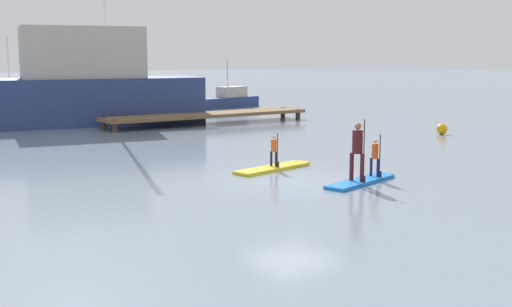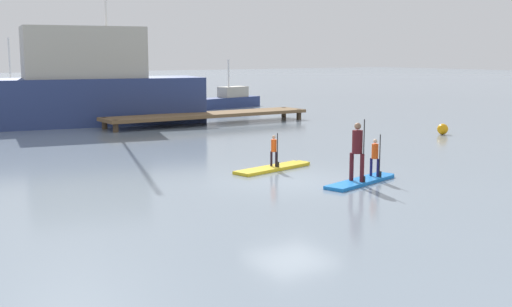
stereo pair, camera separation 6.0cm
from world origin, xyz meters
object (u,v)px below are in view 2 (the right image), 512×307
object	(u,v)px
paddler_adult	(357,148)
fishing_boat_white_large	(71,88)
mooring_buoy_mid	(443,129)
paddleboard_near	(274,168)
motor_boat_small_navy	(229,100)
paddleboard_far	(362,181)
paddler_child_solo	(274,149)
paddler_child_front	(375,155)

from	to	relation	value
paddler_adult	fishing_boat_white_large	xyz separation A→B (m)	(-1.82, 20.59, 0.88)
paddler_adult	mooring_buoy_mid	size ratio (longest dim) A/B	3.56
paddleboard_near	motor_boat_small_navy	distance (m)	25.28
paddleboard_far	fishing_boat_white_large	distance (m)	20.71
paddler_adult	fishing_boat_white_large	bearing A→B (deg)	95.06
paddler_child_solo	paddler_child_front	distance (m)	3.49
paddleboard_near	paddler_adult	xyz separation A→B (m)	(0.59, -3.40, 1.04)
paddler_adult	motor_boat_small_navy	xyz separation A→B (m)	(11.18, 25.77, -0.54)
paddleboard_far	motor_boat_small_navy	distance (m)	27.91
paddleboard_near	mooring_buoy_mid	xyz separation A→B (m)	(12.10, 3.28, 0.21)
paddleboard_near	paddler_child_solo	size ratio (longest dim) A/B	2.85
paddler_child_front	mooring_buoy_mid	world-z (taller)	paddler_child_front
motor_boat_small_navy	paddleboard_near	bearing A→B (deg)	-117.75
paddler_adult	paddler_child_front	bearing A→B (deg)	15.27
paddleboard_far	motor_boat_small_navy	bearing A→B (deg)	67.01
mooring_buoy_mid	fishing_boat_white_large	bearing A→B (deg)	133.79
paddleboard_near	motor_boat_small_navy	size ratio (longest dim) A/B	0.59
paddler_child_front	motor_boat_small_navy	bearing A→B (deg)	68.20
paddler_adult	fishing_boat_white_large	size ratio (longest dim) A/B	0.12
paddleboard_far	paddler_adult	distance (m)	1.08
paddler_child_solo	motor_boat_small_navy	bearing A→B (deg)	62.27
motor_boat_small_navy	fishing_boat_white_large	bearing A→B (deg)	-158.28
fishing_boat_white_large	mooring_buoy_mid	world-z (taller)	fishing_boat_white_large
paddler_child_front	mooring_buoy_mid	size ratio (longest dim) A/B	2.52
paddleboard_near	paddler_child_front	size ratio (longest dim) A/B	2.47
fishing_boat_white_large	motor_boat_small_navy	bearing A→B (deg)	21.72
paddler_child_solo	mooring_buoy_mid	size ratio (longest dim) A/B	2.18
paddler_adult	motor_boat_small_navy	size ratio (longest dim) A/B	0.34
paddleboard_far	paddler_child_front	distance (m)	1.00
paddleboard_near	paddleboard_far	size ratio (longest dim) A/B	1.04
motor_boat_small_navy	mooring_buoy_mid	size ratio (longest dim) A/B	10.54
paddler_child_front	motor_boat_small_navy	distance (m)	27.47
paddler_adult	fishing_boat_white_large	distance (m)	20.69
paddler_child_solo	paddleboard_far	size ratio (longest dim) A/B	0.36
paddleboard_far	motor_boat_small_navy	world-z (taller)	motor_boat_small_navy
paddler_adult	motor_boat_small_navy	distance (m)	28.10
motor_boat_small_navy	mooring_buoy_mid	xyz separation A→B (m)	(0.33, -19.09, -0.29)
paddler_child_solo	fishing_boat_white_large	world-z (taller)	fishing_boat_white_large
paddler_child_front	fishing_boat_white_large	xyz separation A→B (m)	(-2.80, 20.33, 1.23)
paddleboard_near	paddler_child_front	world-z (taller)	paddler_child_front
paddler_adult	paddleboard_far	bearing A→B (deg)	16.76
paddler_child_solo	fishing_boat_white_large	bearing A→B (deg)	94.11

